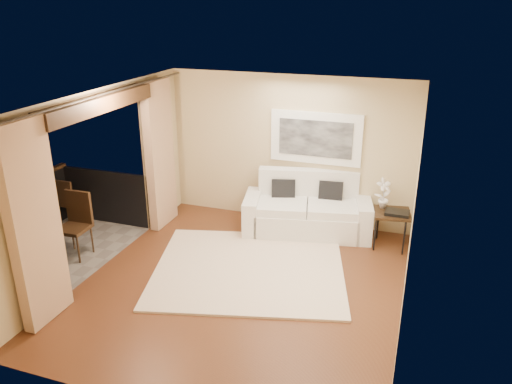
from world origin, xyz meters
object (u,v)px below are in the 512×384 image
at_px(side_table, 392,215).
at_px(balcony_chair_far, 67,199).
at_px(orchid, 384,194).
at_px(ice_bucket, 15,202).
at_px(balcony_chair_near, 77,219).
at_px(sofa, 307,211).
at_px(bistro_table, 21,214).

xyz_separation_m(side_table, balcony_chair_far, (-5.63, -1.03, -0.06)).
relative_size(orchid, ice_bucket, 2.60).
bearing_deg(balcony_chair_near, balcony_chair_far, 133.96).
xyz_separation_m(sofa, side_table, (1.46, -0.15, 0.20)).
bearing_deg(orchid, sofa, 178.36).
distance_m(side_table, ice_bucket, 6.13).
bearing_deg(side_table, orchid, 146.86).
relative_size(orchid, balcony_chair_far, 0.58).
distance_m(bistro_table, balcony_chair_far, 1.13).
relative_size(side_table, ice_bucket, 3.28).
bearing_deg(balcony_chair_far, sofa, -163.16).
relative_size(side_table, balcony_chair_far, 0.73).
bearing_deg(ice_bucket, balcony_chair_near, 12.44).
height_order(orchid, ice_bucket, orchid).
bearing_deg(balcony_chair_near, bistro_table, -163.88).
xyz_separation_m(sofa, balcony_chair_near, (-3.31, -2.03, 0.24)).
bearing_deg(orchid, ice_bucket, -158.37).
height_order(bistro_table, balcony_chair_far, balcony_chair_far).
relative_size(balcony_chair_near, ice_bucket, 5.27).
xyz_separation_m(orchid, ice_bucket, (-5.57, -2.21, -0.03)).
distance_m(side_table, balcony_chair_near, 5.13).
xyz_separation_m(side_table, bistro_table, (-5.62, -2.15, 0.11)).
bearing_deg(balcony_chair_far, balcony_chair_near, 136.49).
relative_size(sofa, side_table, 3.59).
distance_m(sofa, side_table, 1.49).
xyz_separation_m(sofa, balcony_chair_far, (-4.17, -1.19, 0.14)).
xyz_separation_m(orchid, balcony_chair_near, (-4.59, -1.99, -0.27)).
height_order(orchid, balcony_chair_near, orchid).
distance_m(orchid, balcony_chair_near, 5.01).
distance_m(sofa, orchid, 1.38).
bearing_deg(sofa, bistro_table, -163.03).
bearing_deg(sofa, side_table, -18.00).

